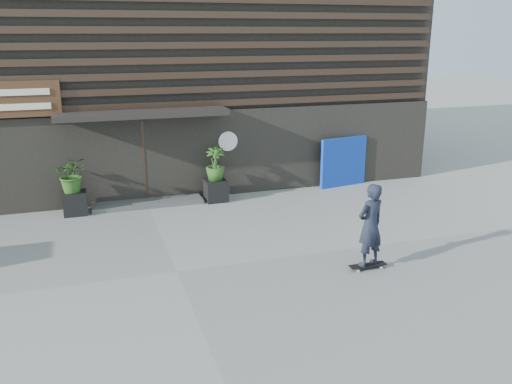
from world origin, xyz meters
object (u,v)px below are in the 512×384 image
object	(u,v)px
planter_pot_left	(75,203)
blue_tarp	(343,162)
planter_pot_right	(216,190)
skateboarder	(370,225)

from	to	relation	value
planter_pot_left	blue_tarp	xyz separation A→B (m)	(7.93, 0.30, 0.46)
planter_pot_right	skateboarder	size ratio (longest dim) A/B	0.33
planter_pot_left	blue_tarp	size ratio (longest dim) A/B	0.37
planter_pot_left	planter_pot_right	xyz separation A→B (m)	(3.80, 0.00, 0.00)
planter_pot_left	blue_tarp	world-z (taller)	blue_tarp
planter_pot_left	planter_pot_right	bearing A→B (deg)	0.00
planter_pot_left	skateboarder	distance (m)	7.86
planter_pot_right	blue_tarp	distance (m)	4.17
planter_pot_right	planter_pot_left	bearing A→B (deg)	180.00
planter_pot_right	blue_tarp	xyz separation A→B (m)	(4.13, 0.30, 0.46)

